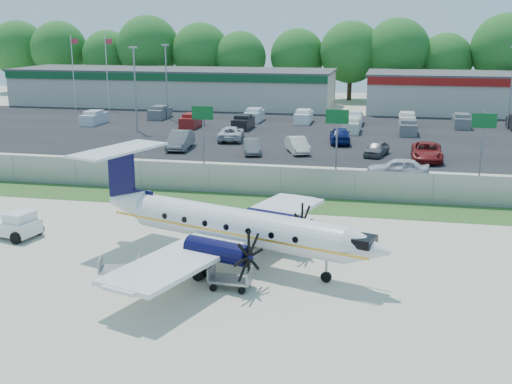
% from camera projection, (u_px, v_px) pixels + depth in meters
% --- Properties ---
extents(ground, '(170.00, 170.00, 0.00)m').
position_uv_depth(ground, '(230.00, 270.00, 30.26)').
color(ground, beige).
rests_on(ground, ground).
extents(grass_verge, '(170.00, 4.00, 0.02)m').
position_uv_depth(grass_verge, '(275.00, 203.00, 41.63)').
color(grass_verge, '#2D561E').
rests_on(grass_verge, ground).
extents(access_road, '(170.00, 8.00, 0.02)m').
position_uv_depth(access_road, '(291.00, 179.00, 48.26)').
color(access_road, black).
rests_on(access_road, ground).
extents(parking_lot, '(170.00, 32.00, 0.02)m').
position_uv_depth(parking_lot, '(321.00, 134.00, 68.16)').
color(parking_lot, black).
rests_on(parking_lot, ground).
extents(perimeter_fence, '(120.00, 0.06, 1.99)m').
position_uv_depth(perimeter_fence, '(280.00, 182.00, 43.28)').
color(perimeter_fence, gray).
rests_on(perimeter_fence, ground).
extents(building_west, '(46.40, 12.40, 5.24)m').
position_uv_depth(building_west, '(173.00, 87.00, 93.09)').
color(building_west, '#BAB3A8').
rests_on(building_west, ground).
extents(sign_left, '(1.80, 0.26, 5.00)m').
position_uv_depth(sign_left, '(203.00, 121.00, 52.65)').
color(sign_left, gray).
rests_on(sign_left, ground).
extents(sign_mid, '(1.80, 0.26, 5.00)m').
position_uv_depth(sign_mid, '(337.00, 125.00, 50.47)').
color(sign_mid, gray).
rests_on(sign_mid, ground).
extents(sign_right, '(1.80, 0.26, 5.00)m').
position_uv_depth(sign_right, '(483.00, 130.00, 48.29)').
color(sign_right, gray).
rests_on(sign_right, ground).
extents(flagpole_west, '(1.06, 0.12, 10.00)m').
position_uv_depth(flagpole_west, '(73.00, 68.00, 88.08)').
color(flagpole_west, silver).
rests_on(flagpole_west, ground).
extents(flagpole_east, '(1.06, 0.12, 10.00)m').
position_uv_depth(flagpole_east, '(107.00, 68.00, 87.09)').
color(flagpole_east, silver).
rests_on(flagpole_east, ground).
extents(light_pole_nw, '(0.90, 0.35, 9.09)m').
position_uv_depth(light_pole_nw, '(135.00, 83.00, 68.92)').
color(light_pole_nw, gray).
rests_on(light_pole_nw, ground).
extents(light_pole_sw, '(0.90, 0.35, 9.09)m').
position_uv_depth(light_pole_sw, '(166.00, 76.00, 78.40)').
color(light_pole_sw, gray).
rests_on(light_pole_sw, ground).
extents(light_pole_se, '(0.90, 0.35, 9.09)m').
position_uv_depth(light_pole_se, '(512.00, 82.00, 70.47)').
color(light_pole_se, gray).
rests_on(light_pole_se, ground).
extents(tree_line, '(112.00, 6.00, 14.00)m').
position_uv_depth(tree_line, '(345.00, 100.00, 100.38)').
color(tree_line, '#1D601C').
rests_on(tree_line, ground).
extents(aircraft, '(16.24, 15.83, 4.98)m').
position_uv_depth(aircraft, '(232.00, 225.00, 30.80)').
color(aircraft, silver).
rests_on(aircraft, ground).
extents(pushback_tug, '(3.00, 2.44, 1.47)m').
position_uv_depth(pushback_tug, '(15.00, 225.00, 34.84)').
color(pushback_tug, silver).
rests_on(pushback_tug, ground).
extents(baggage_cart_near, '(1.88, 1.18, 0.96)m').
position_uv_depth(baggage_cart_near, '(231.00, 279.00, 28.06)').
color(baggage_cart_near, gray).
rests_on(baggage_cart_near, ground).
extents(baggage_cart_far, '(2.01, 1.51, 0.94)m').
position_uv_depth(baggage_cart_far, '(119.00, 268.00, 29.30)').
color(baggage_cart_far, gray).
rests_on(baggage_cart_far, ground).
extents(cone_starboard_wing, '(0.37, 0.37, 0.53)m').
position_uv_depth(cone_starboard_wing, '(314.00, 223.00, 36.64)').
color(cone_starboard_wing, orange).
rests_on(cone_starboard_wing, ground).
extents(road_car_west, '(4.77, 2.79, 1.30)m').
position_uv_depth(road_car_west, '(75.00, 174.00, 49.86)').
color(road_car_west, black).
rests_on(road_car_west, ground).
extents(road_car_mid, '(4.67, 1.94, 1.58)m').
position_uv_depth(road_car_mid, '(397.00, 178.00, 48.52)').
color(road_car_mid, silver).
rests_on(road_car_mid, ground).
extents(parked_car_a, '(2.30, 5.31, 1.70)m').
position_uv_depth(parked_car_a, '(181.00, 149.00, 60.15)').
color(parked_car_a, '#595B5E').
rests_on(parked_car_a, ground).
extents(parked_car_b, '(2.43, 4.26, 1.33)m').
position_uv_depth(parked_car_b, '(252.00, 154.00, 57.95)').
color(parked_car_b, '#595B5E').
rests_on(parked_car_b, ground).
extents(parked_car_c, '(3.03, 4.63, 1.44)m').
position_uv_depth(parked_car_c, '(297.00, 153.00, 58.35)').
color(parked_car_c, beige).
rests_on(parked_car_c, ground).
extents(parked_car_d, '(2.50, 4.15, 1.32)m').
position_uv_depth(parked_car_d, '(376.00, 156.00, 57.01)').
color(parked_car_d, '#595B5E').
rests_on(parked_car_d, ground).
extents(parked_car_e, '(2.63, 5.57, 1.54)m').
position_uv_depth(parked_car_e, '(426.00, 161.00, 54.96)').
color(parked_car_e, maroon).
rests_on(parked_car_e, ground).
extents(parked_car_f, '(3.13, 5.47, 1.44)m').
position_uv_depth(parked_car_f, '(231.00, 140.00, 64.71)').
color(parked_car_f, silver).
rests_on(parked_car_f, ground).
extents(parked_car_g, '(2.47, 5.00, 1.64)m').
position_uv_depth(parked_car_g, '(340.00, 143.00, 63.02)').
color(parked_car_g, navy).
rests_on(parked_car_g, ground).
extents(far_parking_rows, '(56.00, 10.00, 1.60)m').
position_uv_depth(far_parking_rows, '(326.00, 128.00, 72.90)').
color(far_parking_rows, gray).
rests_on(far_parking_rows, ground).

